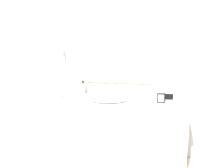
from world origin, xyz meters
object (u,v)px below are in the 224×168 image
Objects in this scene: sink_basin at (107,98)px; appliance_box at (166,95)px; soap_bottle at (83,88)px; picture_frame at (161,98)px.

sink_basin is 0.74m from appliance_box.
soap_bottle is (-0.37, 0.25, 0.06)m from sink_basin.
appliance_box is (1.10, -0.12, -0.02)m from soap_bottle.
picture_frame is at bearing -4.05° from sink_basin.
sink_basin is 2.54× the size of soap_bottle.
appliance_box is at bearing 66.14° from picture_frame.
picture_frame is (1.03, -0.29, -0.02)m from soap_bottle.
soap_bottle is 1.52× the size of picture_frame.
sink_basin reaches higher than soap_bottle.
sink_basin is 3.87× the size of picture_frame.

